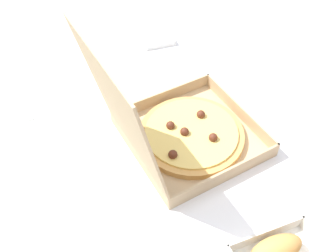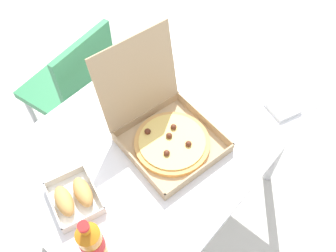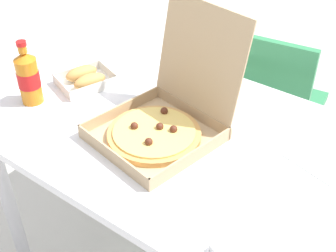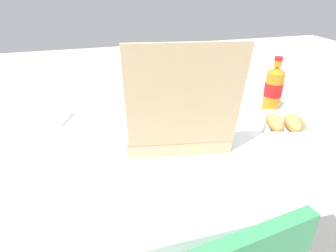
{
  "view_description": "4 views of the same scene",
  "coord_description": "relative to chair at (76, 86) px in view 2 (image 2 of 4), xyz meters",
  "views": [
    {
      "loc": [
        -0.5,
        0.4,
        1.47
      ],
      "look_at": [
        0.02,
        -0.04,
        0.74
      ],
      "focal_mm": 39.31,
      "sensor_mm": 36.0,
      "label": 1
    },
    {
      "loc": [
        -0.61,
        -0.56,
        1.85
      ],
      "look_at": [
        0.0,
        -0.03,
        0.75
      ],
      "focal_mm": 38.22,
      "sensor_mm": 36.0,
      "label": 2
    },
    {
      "loc": [
        0.65,
        -0.93,
        1.57
      ],
      "look_at": [
        -0.02,
        -0.02,
        0.73
      ],
      "focal_mm": 48.49,
      "sensor_mm": 36.0,
      "label": 3
    },
    {
      "loc": [
        0.25,
        0.81,
        1.22
      ],
      "look_at": [
        -0.01,
        -0.09,
        0.73
      ],
      "focal_mm": 30.6,
      "sensor_mm": 36.0,
      "label": 4
    }
  ],
  "objects": [
    {
      "name": "ground_plane",
      "position": [
        -0.03,
        -0.64,
        -0.48
      ],
      "size": [
        10.0,
        10.0,
        0.0
      ],
      "primitive_type": "plane",
      "color": "beige"
    },
    {
      "name": "napkin_pile",
      "position": [
        0.36,
        -0.94,
        0.24
      ],
      "size": [
        0.14,
        0.14,
        0.02
      ],
      "primitive_type": "cube",
      "rotation": [
        0.0,
        0.0,
        -0.39
      ],
      "color": "white",
      "rests_on": "dining_table"
    },
    {
      "name": "cola_bottle",
      "position": [
        -0.53,
        -0.8,
        0.33
      ],
      "size": [
        0.07,
        0.07,
        0.22
      ],
      "color": "orange",
      "rests_on": "dining_table"
    },
    {
      "name": "chair",
      "position": [
        0.0,
        0.0,
        0.0
      ],
      "size": [
        0.45,
        0.45,
        0.83
      ],
      "color": "#338451",
      "rests_on": "ground_plane"
    },
    {
      "name": "paper_menu",
      "position": [
        0.36,
        -0.5,
        0.24
      ],
      "size": [
        0.24,
        0.2,
        0.0
      ],
      "primitive_type": "cube",
      "rotation": [
        0.0,
        0.0,
        -0.26
      ],
      "color": "white",
      "rests_on": "dining_table"
    },
    {
      "name": "pizza_box_open",
      "position": [
        -0.06,
        -0.68,
        0.28
      ],
      "size": [
        0.39,
        0.45,
        0.37
      ],
      "color": "tan",
      "rests_on": "dining_table"
    },
    {
      "name": "dining_table",
      "position": [
        -0.03,
        -0.64,
        0.15
      ],
      "size": [
        1.19,
        0.81,
        0.71
      ],
      "color": "white",
      "rests_on": "ground_plane"
    },
    {
      "name": "bread_side_box",
      "position": [
        -0.46,
        -0.61,
        0.26
      ],
      "size": [
        0.2,
        0.23,
        0.06
      ],
      "color": "white",
      "rests_on": "dining_table"
    }
  ]
}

